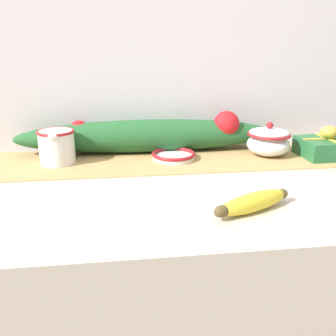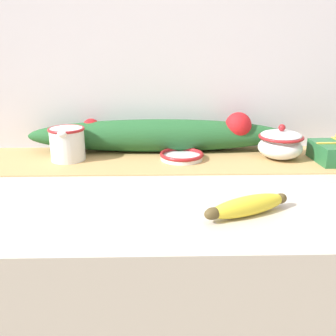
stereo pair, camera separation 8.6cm
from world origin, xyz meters
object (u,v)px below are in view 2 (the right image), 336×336
cream_pitcher (67,143)px  banana (247,206)px  small_dish (182,156)px  sugar_bowl (280,144)px

cream_pitcher → banana: size_ratio=0.64×
small_dish → cream_pitcher: bearing=179.4°
cream_pitcher → small_dish: (0.33, -0.00, -0.04)m
cream_pitcher → banana: cream_pitcher is taller
sugar_bowl → banana: size_ratio=0.68×
small_dish → banana: size_ratio=0.68×
sugar_bowl → banana: bearing=-115.6°
cream_pitcher → sugar_bowl: size_ratio=0.94×
cream_pitcher → sugar_bowl: 0.61m
banana → sugar_bowl: bearing=64.4°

